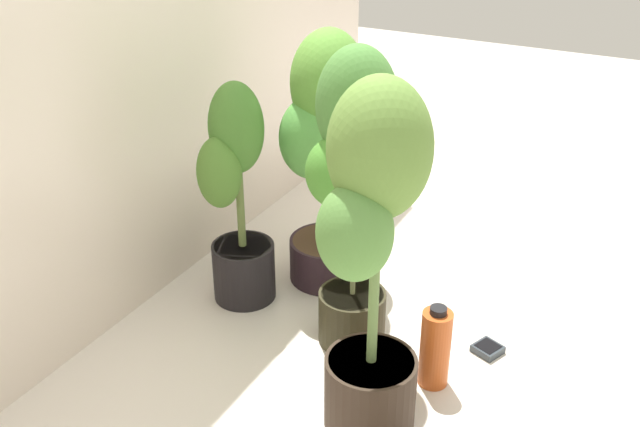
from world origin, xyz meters
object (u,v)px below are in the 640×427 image
at_px(nutrient_bottle, 435,348).
at_px(hygrometer_box, 488,349).
at_px(potted_plant_front_left, 372,251).
at_px(potted_plant_back_center, 236,198).
at_px(potted_plant_center, 352,180).
at_px(potted_plant_back_right, 331,145).

bearing_deg(nutrient_bottle, hygrometer_box, -26.06).
distance_m(potted_plant_front_left, hygrometer_box, 0.75).
relative_size(potted_plant_back_center, hygrometer_box, 7.54).
bearing_deg(potted_plant_center, hygrometer_box, -69.81).
distance_m(potted_plant_center, hygrometer_box, 0.72).
bearing_deg(potted_plant_front_left, potted_plant_center, 32.94).
relative_size(potted_plant_center, potted_plant_back_right, 1.05).
bearing_deg(potted_plant_center, potted_plant_back_center, 83.27).
bearing_deg(potted_plant_back_center, potted_plant_front_left, -119.84).
xyz_separation_m(potted_plant_center, potted_plant_back_right, (0.32, 0.23, -0.05)).
relative_size(potted_plant_front_left, potted_plant_back_right, 1.08).
xyz_separation_m(potted_plant_back_center, potted_plant_back_right, (0.27, -0.21, 0.13)).
xyz_separation_m(potted_plant_back_right, nutrient_bottle, (-0.39, -0.54, -0.40)).
distance_m(potted_plant_back_center, potted_plant_center, 0.48).
relative_size(potted_plant_back_right, nutrient_bottle, 3.44).
distance_m(potted_plant_back_right, hygrometer_box, 0.85).
height_order(potted_plant_back_center, nutrient_bottle, potted_plant_back_center).
relative_size(potted_plant_front_left, hygrometer_box, 9.55).
bearing_deg(hygrometer_box, potted_plant_front_left, 178.86).
distance_m(potted_plant_back_center, potted_plant_back_right, 0.37).
bearing_deg(hygrometer_box, potted_plant_back_center, 119.10).
xyz_separation_m(potted_plant_front_left, hygrometer_box, (0.48, -0.21, -0.55)).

